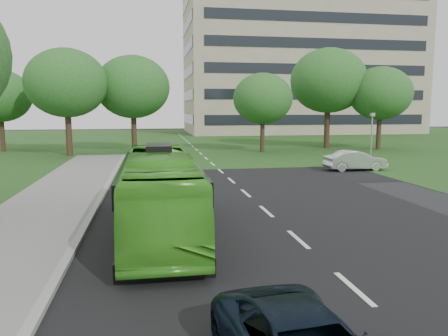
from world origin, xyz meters
The scene contains 12 objects.
ground centered at (0.00, 0.00, 0.00)m, with size 160.00×160.00×0.00m, color black.
street_surfaces centered at (-0.38, 22.75, 0.03)m, with size 120.00×120.00×0.15m.
office_building centered at (21.96, 61.96, 12.50)m, with size 40.10×20.10×25.00m.
tree_park_a centered at (-12.02, 26.20, 6.53)m, with size 7.25×7.25×9.63m.
tree_park_b centered at (-6.30, 28.88, 6.36)m, with size 7.19×7.19×9.43m.
tree_park_c centered at (6.21, 26.59, 5.25)m, with size 5.82×5.82×7.73m.
tree_park_d centered at (14.15, 29.52, 7.22)m, with size 8.07×8.07×10.67m.
tree_park_e centered at (18.92, 27.18, 5.83)m, with size 6.44×6.44×8.58m.
tree_park_f centered at (-19.29, 31.37, 5.51)m, with size 6.08×6.08×8.11m.
bus centered at (-4.43, -0.31, 1.39)m, with size 2.34×10.01×2.79m, color green.
sedan centered at (9.30, 12.91, 0.70)m, with size 1.48×4.25×1.40m, color silver.
camera_pole centered at (13.02, 17.67, 2.54)m, with size 0.38×0.35×3.93m.
Camera 1 is at (-4.71, -15.28, 4.28)m, focal length 35.00 mm.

